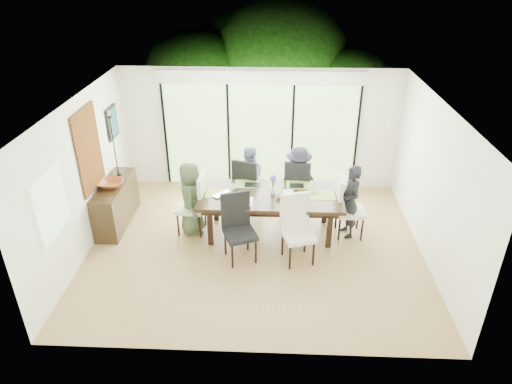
{
  "coord_description": "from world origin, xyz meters",
  "views": [
    {
      "loc": [
        0.31,
        -6.93,
        4.85
      ],
      "look_at": [
        0.0,
        0.25,
        1.0
      ],
      "focal_mm": 32.0,
      "sensor_mm": 36.0,
      "label": 1
    }
  ],
  "objects_px": {
    "table_top": "(270,196)",
    "person_far_left": "(249,179)",
    "person_left_end": "(191,198)",
    "cup_b": "(278,195)",
    "chair_left_end": "(191,203)",
    "cup_a": "(233,187)",
    "chair_far_left": "(249,184)",
    "cup_c": "(313,190)",
    "chair_near_left": "(240,229)",
    "person_far_right": "(298,180)",
    "laptop": "(224,195)",
    "chair_near_right": "(299,231)",
    "person_right_end": "(350,202)",
    "sideboard": "(116,204)",
    "chair_right_end": "(351,207)",
    "chair_far_right": "(298,185)",
    "vase": "(273,190)",
    "bowl": "(111,184)"
  },
  "relations": [
    {
      "from": "person_left_end",
      "to": "sideboard",
      "type": "distance_m",
      "value": 1.57
    },
    {
      "from": "table_top",
      "to": "chair_near_left",
      "type": "distance_m",
      "value": 1.02
    },
    {
      "from": "chair_near_left",
      "to": "cup_b",
      "type": "relative_size",
      "value": 11.0
    },
    {
      "from": "chair_far_right",
      "to": "vase",
      "type": "bearing_deg",
      "value": 65.7
    },
    {
      "from": "person_right_end",
      "to": "sideboard",
      "type": "distance_m",
      "value": 4.51
    },
    {
      "from": "cup_b",
      "to": "person_far_left",
      "type": "bearing_deg",
      "value": 122.83
    },
    {
      "from": "chair_near_left",
      "to": "person_far_left",
      "type": "distance_m",
      "value": 1.7
    },
    {
      "from": "table_top",
      "to": "laptop",
      "type": "relative_size",
      "value": 7.27
    },
    {
      "from": "person_far_left",
      "to": "cup_b",
      "type": "height_order",
      "value": "person_far_left"
    },
    {
      "from": "laptop",
      "to": "chair_near_right",
      "type": "bearing_deg",
      "value": -71.85
    },
    {
      "from": "person_far_right",
      "to": "chair_far_left",
      "type": "bearing_deg",
      "value": -2.42
    },
    {
      "from": "table_top",
      "to": "sideboard",
      "type": "height_order",
      "value": "sideboard"
    },
    {
      "from": "cup_b",
      "to": "cup_c",
      "type": "height_order",
      "value": "cup_c"
    },
    {
      "from": "person_far_right",
      "to": "chair_near_right",
      "type": "bearing_deg",
      "value": 87.04
    },
    {
      "from": "table_top",
      "to": "person_far_left",
      "type": "height_order",
      "value": "person_far_left"
    },
    {
      "from": "vase",
      "to": "sideboard",
      "type": "distance_m",
      "value": 3.1
    },
    {
      "from": "chair_right_end",
      "to": "chair_near_left",
      "type": "xyz_separation_m",
      "value": [
        -2.0,
        -0.87,
        0.0
      ]
    },
    {
      "from": "chair_far_left",
      "to": "chair_far_right",
      "type": "bearing_deg",
      "value": -163.47
    },
    {
      "from": "chair_near_left",
      "to": "vase",
      "type": "xyz_separation_m",
      "value": [
        0.55,
        0.92,
        0.29
      ]
    },
    {
      "from": "person_far_right",
      "to": "bowl",
      "type": "height_order",
      "value": "person_far_right"
    },
    {
      "from": "chair_near_right",
      "to": "vase",
      "type": "bearing_deg",
      "value": 99.04
    },
    {
      "from": "laptop",
      "to": "person_right_end",
      "type": "bearing_deg",
      "value": -39.69
    },
    {
      "from": "chair_near_left",
      "to": "cup_c",
      "type": "distance_m",
      "value": 1.65
    },
    {
      "from": "person_far_left",
      "to": "chair_far_right",
      "type": "bearing_deg",
      "value": 171.45
    },
    {
      "from": "chair_right_end",
      "to": "chair_far_left",
      "type": "distance_m",
      "value": 2.13
    },
    {
      "from": "chair_near_left",
      "to": "person_far_right",
      "type": "distance_m",
      "value": 2.0
    },
    {
      "from": "person_right_end",
      "to": "laptop",
      "type": "bearing_deg",
      "value": -101.59
    },
    {
      "from": "table_top",
      "to": "bowl",
      "type": "xyz_separation_m",
      "value": [
        -3.01,
        0.12,
        0.13
      ]
    },
    {
      "from": "person_left_end",
      "to": "cup_c",
      "type": "distance_m",
      "value": 2.29
    },
    {
      "from": "chair_left_end",
      "to": "cup_b",
      "type": "bearing_deg",
      "value": 91.7
    },
    {
      "from": "person_right_end",
      "to": "cup_a",
      "type": "relative_size",
      "value": 10.4
    },
    {
      "from": "chair_left_end",
      "to": "chair_near_left",
      "type": "xyz_separation_m",
      "value": [
        1.0,
        -0.87,
        0.0
      ]
    },
    {
      "from": "table_top",
      "to": "cup_b",
      "type": "height_order",
      "value": "cup_b"
    },
    {
      "from": "cup_a",
      "to": "cup_b",
      "type": "distance_m",
      "value": 0.89
    },
    {
      "from": "person_far_right",
      "to": "cup_b",
      "type": "bearing_deg",
      "value": 65.45
    },
    {
      "from": "person_right_end",
      "to": "cup_c",
      "type": "distance_m",
      "value": 0.71
    },
    {
      "from": "vase",
      "to": "table_top",
      "type": "bearing_deg",
      "value": -135.0
    },
    {
      "from": "chair_left_end",
      "to": "cup_c",
      "type": "xyz_separation_m",
      "value": [
        2.3,
        0.1,
        0.27
      ]
    },
    {
      "from": "chair_far_left",
      "to": "person_far_left",
      "type": "xyz_separation_m",
      "value": [
        -0.0,
        -0.02,
        0.11
      ]
    },
    {
      "from": "chair_right_end",
      "to": "chair_near_right",
      "type": "distance_m",
      "value": 1.33
    },
    {
      "from": "chair_left_end",
      "to": "cup_a",
      "type": "distance_m",
      "value": 0.86
    },
    {
      "from": "chair_far_left",
      "to": "person_far_left",
      "type": "height_order",
      "value": "person_far_left"
    },
    {
      "from": "chair_near_right",
      "to": "chair_left_end",
      "type": "bearing_deg",
      "value": 139.47
    },
    {
      "from": "chair_near_right",
      "to": "person_right_end",
      "type": "relative_size",
      "value": 0.85
    },
    {
      "from": "cup_c",
      "to": "sideboard",
      "type": "relative_size",
      "value": 0.09
    },
    {
      "from": "chair_right_end",
      "to": "chair_near_left",
      "type": "relative_size",
      "value": 1.0
    },
    {
      "from": "chair_far_left",
      "to": "person_left_end",
      "type": "bearing_deg",
      "value": 56.07
    },
    {
      "from": "person_left_end",
      "to": "cup_b",
      "type": "height_order",
      "value": "person_left_end"
    },
    {
      "from": "chair_left_end",
      "to": "laptop",
      "type": "relative_size",
      "value": 3.33
    },
    {
      "from": "chair_left_end",
      "to": "sideboard",
      "type": "xyz_separation_m",
      "value": [
        -1.51,
        0.22,
        -0.18
      ]
    }
  ]
}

